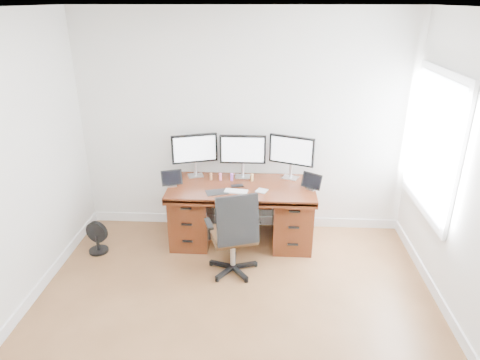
# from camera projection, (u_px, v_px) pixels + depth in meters

# --- Properties ---
(ground) EXTENTS (4.50, 4.50, 0.00)m
(ground) POSITION_uv_depth(u_px,v_px,m) (230.00, 352.00, 3.62)
(ground) COLOR brown
(ground) RESTS_ON ground
(back_wall) EXTENTS (4.00, 0.10, 2.70)m
(back_wall) POSITION_uv_depth(u_px,v_px,m) (244.00, 125.00, 5.16)
(back_wall) COLOR white
(back_wall) RESTS_ON ground
(desk) EXTENTS (1.70, 0.80, 0.75)m
(desk) POSITION_uv_depth(u_px,v_px,m) (242.00, 211.00, 5.14)
(desk) COLOR #4A1E0E
(desk) RESTS_ON ground
(office_chair) EXTENTS (0.66, 0.66, 0.99)m
(office_chair) POSITION_uv_depth(u_px,v_px,m) (234.00, 247.00, 4.55)
(office_chair) COLOR black
(office_chair) RESTS_ON ground
(floor_fan) EXTENTS (0.27, 0.22, 0.39)m
(floor_fan) POSITION_uv_depth(u_px,v_px,m) (97.00, 238.00, 4.99)
(floor_fan) COLOR black
(floor_fan) RESTS_ON ground
(monitor_left) EXTENTS (0.53, 0.20, 0.53)m
(monitor_left) POSITION_uv_depth(u_px,v_px,m) (195.00, 150.00, 5.13)
(monitor_left) COLOR silver
(monitor_left) RESTS_ON desk
(monitor_center) EXTENTS (0.55, 0.14, 0.53)m
(monitor_center) POSITION_uv_depth(u_px,v_px,m) (243.00, 151.00, 5.10)
(monitor_center) COLOR silver
(monitor_center) RESTS_ON desk
(monitor_right) EXTENTS (0.53, 0.23, 0.53)m
(monitor_right) POSITION_uv_depth(u_px,v_px,m) (292.00, 152.00, 5.06)
(monitor_right) COLOR silver
(monitor_right) RESTS_ON desk
(tablet_left) EXTENTS (0.25, 0.14, 0.19)m
(tablet_left) POSITION_uv_depth(u_px,v_px,m) (172.00, 179.00, 4.94)
(tablet_left) COLOR silver
(tablet_left) RESTS_ON desk
(tablet_right) EXTENTS (0.24, 0.19, 0.19)m
(tablet_right) POSITION_uv_depth(u_px,v_px,m) (312.00, 182.00, 4.86)
(tablet_right) COLOR silver
(tablet_right) RESTS_ON desk
(keyboard) EXTENTS (0.27, 0.14, 0.01)m
(keyboard) POSITION_uv_depth(u_px,v_px,m) (236.00, 191.00, 4.82)
(keyboard) COLOR white
(keyboard) RESTS_ON desk
(trackpad) EXTENTS (0.15, 0.15, 0.01)m
(trackpad) POSITION_uv_depth(u_px,v_px,m) (262.00, 191.00, 4.84)
(trackpad) COLOR silver
(trackpad) RESTS_ON desk
(drawing_tablet) EXTENTS (0.28, 0.22, 0.01)m
(drawing_tablet) POSITION_uv_depth(u_px,v_px,m) (217.00, 192.00, 4.80)
(drawing_tablet) COLOR black
(drawing_tablet) RESTS_ON desk
(phone) EXTENTS (0.15, 0.10, 0.01)m
(phone) POSITION_uv_depth(u_px,v_px,m) (237.00, 186.00, 4.97)
(phone) COLOR black
(phone) RESTS_ON desk
(figurine_brown) EXTENTS (0.04, 0.04, 0.09)m
(figurine_brown) POSITION_uv_depth(u_px,v_px,m) (211.00, 176.00, 5.12)
(figurine_brown) COLOR #9A633D
(figurine_brown) RESTS_ON desk
(figurine_pink) EXTENTS (0.04, 0.04, 0.09)m
(figurine_pink) POSITION_uv_depth(u_px,v_px,m) (220.00, 176.00, 5.11)
(figurine_pink) COLOR pink
(figurine_pink) RESTS_ON desk
(figurine_purple) EXTENTS (0.04, 0.04, 0.09)m
(figurine_purple) POSITION_uv_depth(u_px,v_px,m) (232.00, 176.00, 5.10)
(figurine_purple) COLOR #AA55D9
(figurine_purple) RESTS_ON desk
(figurine_yellow) EXTENTS (0.04, 0.04, 0.09)m
(figurine_yellow) POSITION_uv_depth(u_px,v_px,m) (252.00, 177.00, 5.09)
(figurine_yellow) COLOR #DFA75F
(figurine_yellow) RESTS_ON desk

